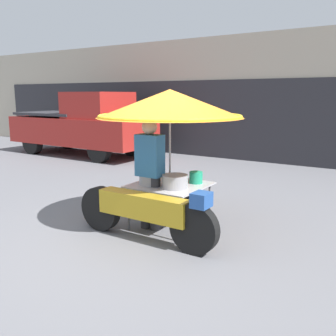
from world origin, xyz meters
name	(u,v)px	position (x,y,z in m)	size (l,w,h in m)	color
ground_plane	(136,239)	(0.00, 0.00, 0.00)	(36.00, 36.00, 0.00)	slate
shopfront_building	(294,99)	(0.00, 7.71, 1.81)	(28.00, 2.06, 3.64)	#B2A893
vendor_motorcycle_cart	(168,120)	(0.13, 0.59, 1.58)	(2.17, 2.06, 2.00)	black
vendor_person	(150,169)	(-0.06, 0.42, 0.89)	(0.38, 0.22, 1.60)	#2D2D33
pickup_truck	(84,125)	(-5.81, 4.81, 0.96)	(4.95, 1.79, 2.01)	black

